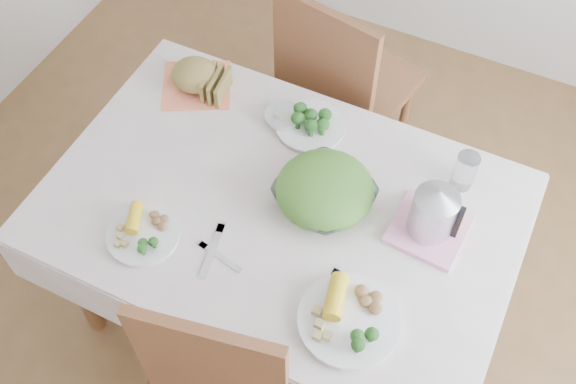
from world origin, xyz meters
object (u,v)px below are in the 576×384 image
at_px(dining_table, 281,264).
at_px(dinner_plate_right, 349,321).
at_px(dinner_plate_left, 143,234).
at_px(yellow_mug, 440,214).
at_px(salad_bowl, 324,195).
at_px(electric_kettle, 435,209).
at_px(chair_far, 349,91).

xyz_separation_m(dining_table, dinner_plate_right, (0.36, -0.28, 0.40)).
xyz_separation_m(dinner_plate_left, yellow_mug, (0.80, 0.45, 0.03)).
distance_m(salad_bowl, dinner_plate_left, 0.58).
distance_m(salad_bowl, electric_kettle, 0.35).
relative_size(dinner_plate_right, yellow_mug, 2.81).
relative_size(dining_table, electric_kettle, 7.19).
bearing_deg(yellow_mug, dining_table, -161.26).
xyz_separation_m(salad_bowl, yellow_mug, (0.35, 0.09, 0.01)).
bearing_deg(dinner_plate_left, salad_bowl, 39.02).
height_order(dining_table, dinner_plate_right, dinner_plate_right).
bearing_deg(chair_far, dining_table, 107.03).
distance_m(dinner_plate_left, electric_kettle, 0.89).
distance_m(dining_table, electric_kettle, 0.69).
relative_size(salad_bowl, electric_kettle, 1.51).
xyz_separation_m(salad_bowl, dinner_plate_left, (-0.45, -0.36, -0.03)).
bearing_deg(salad_bowl, yellow_mug, 13.87).
height_order(chair_far, salad_bowl, chair_far).
bearing_deg(yellow_mug, salad_bowl, -166.13).
bearing_deg(electric_kettle, dinner_plate_right, -112.53).
xyz_separation_m(chair_far, yellow_mug, (0.56, -0.67, 0.34)).
height_order(chair_far, dinner_plate_right, chair_far).
relative_size(chair_far, dinner_plate_left, 4.51).
bearing_deg(dining_table, electric_kettle, 14.13).
relative_size(chair_far, dinner_plate_right, 3.48).
xyz_separation_m(chair_far, salad_bowl, (0.21, -0.76, 0.33)).
relative_size(chair_far, electric_kettle, 5.31).
height_order(dinner_plate_left, dinner_plate_right, dinner_plate_right).
bearing_deg(salad_bowl, dinner_plate_left, -140.98).
bearing_deg(chair_far, dinner_plate_right, 122.91).
bearing_deg(dinner_plate_right, yellow_mug, 74.75).
height_order(salad_bowl, yellow_mug, yellow_mug).
xyz_separation_m(dinner_plate_left, electric_kettle, (0.79, 0.41, 0.11)).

